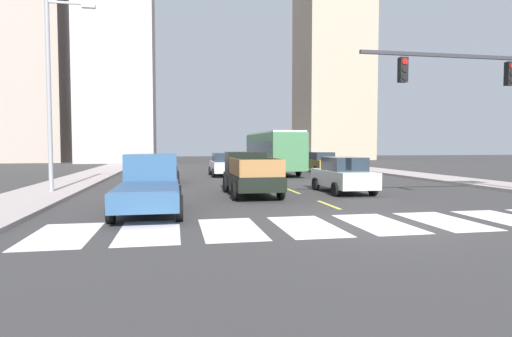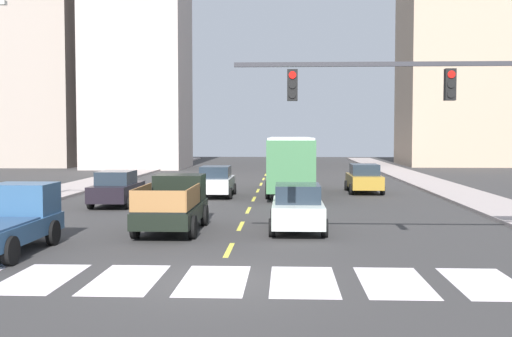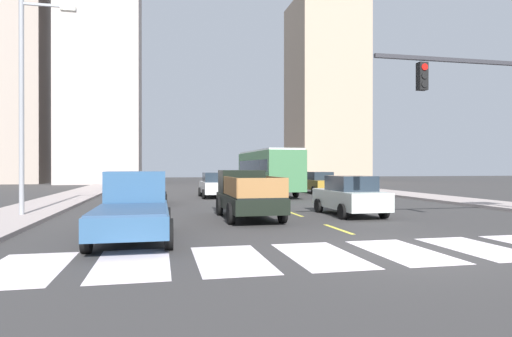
{
  "view_description": "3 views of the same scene",
  "coord_description": "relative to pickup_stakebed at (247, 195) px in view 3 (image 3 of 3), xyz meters",
  "views": [
    {
      "loc": [
        -5.78,
        -11.41,
        2.27
      ],
      "look_at": [
        -0.81,
        14.59,
        0.84
      ],
      "focal_mm": 29.89,
      "sensor_mm": 36.0,
      "label": 1
    },
    {
      "loc": [
        1.72,
        -15.08,
        3.56
      ],
      "look_at": [
        0.33,
        14.47,
        1.91
      ],
      "focal_mm": 44.47,
      "sensor_mm": 36.0,
      "label": 2
    },
    {
      "loc": [
        -5.86,
        -9.8,
        2.1
      ],
      "look_at": [
        -1.31,
        11.01,
        2.03
      ],
      "focal_mm": 30.65,
      "sensor_mm": 36.0,
      "label": 3
    }
  ],
  "objects": [
    {
      "name": "lane_dash_7",
      "position": [
        2.38,
        31.06,
        -0.93
      ],
      "size": [
        0.16,
        2.4,
        0.01
      ],
      "primitive_type": "cube",
      "color": "yellow",
      "rests_on": "ground"
    },
    {
      "name": "sedan_near_right",
      "position": [
        8.78,
        14.97,
        -0.08
      ],
      "size": [
        2.02,
        4.4,
        1.72
      ],
      "rotation": [
        0.0,
        0.0,
        0.05
      ],
      "color": "olive",
      "rests_on": "ground"
    },
    {
      "name": "sedan_far",
      "position": [
        0.19,
        12.22,
        -0.08
      ],
      "size": [
        2.02,
        4.4,
        1.72
      ],
      "rotation": [
        0.0,
        0.0,
        -0.02
      ],
      "color": "silver",
      "rests_on": "ground"
    },
    {
      "name": "sedan_near_left",
      "position": [
        4.54,
        -0.12,
        -0.08
      ],
      "size": [
        2.02,
        4.4,
        1.72
      ],
      "rotation": [
        0.0,
        0.0,
        0.01
      ],
      "color": "silver",
      "rests_on": "ground"
    },
    {
      "name": "pickup_stakebed",
      "position": [
        0.0,
        0.0,
        0.0
      ],
      "size": [
        2.18,
        5.2,
        1.96
      ],
      "rotation": [
        0.0,
        0.0,
        0.02
      ],
      "color": "black",
      "rests_on": "ground"
    },
    {
      "name": "streetlight_left",
      "position": [
        -8.89,
        1.76,
        4.03
      ],
      "size": [
        2.2,
        0.28,
        9.0
      ],
      "color": "gray",
      "rests_on": "ground"
    },
    {
      "name": "block_mid_left",
      "position": [
        22.55,
        48.6,
        13.38
      ],
      "size": [
        10.81,
        11.04,
        28.63
      ],
      "primitive_type": "cube",
      "color": "tan",
      "rests_on": "ground"
    },
    {
      "name": "lane_dash_1",
      "position": [
        2.38,
        1.06,
        -0.93
      ],
      "size": [
        0.16,
        2.4,
        0.01
      ],
      "primitive_type": "cube",
      "color": "yellow",
      "rests_on": "ground"
    },
    {
      "name": "crosswalk_stripe_2",
      "position": [
        -1.93,
        -7.94,
        -0.93
      ],
      "size": [
        1.59,
        3.28,
        0.01
      ],
      "primitive_type": "cube",
      "color": "silver",
      "rests_on": "ground"
    },
    {
      "name": "lane_dash_5",
      "position": [
        2.38,
        21.06,
        -0.93
      ],
      "size": [
        0.16,
        2.4,
        0.01
      ],
      "primitive_type": "cube",
      "color": "yellow",
      "rests_on": "ground"
    },
    {
      "name": "sidewalk_left",
      "position": [
        -9.39,
        10.06,
        -0.86
      ],
      "size": [
        3.16,
        110.0,
        0.15
      ],
      "primitive_type": "cube",
      "color": "#A79994",
      "rests_on": "ground"
    },
    {
      "name": "lane_dash_2",
      "position": [
        2.38,
        6.06,
        -0.93
      ],
      "size": [
        0.16,
        2.4,
        0.01
      ],
      "primitive_type": "cube",
      "color": "yellow",
      "rests_on": "ground"
    },
    {
      "name": "pickup_dark",
      "position": [
        -4.26,
        -4.43,
        -0.02
      ],
      "size": [
        2.18,
        5.2,
        1.96
      ],
      "rotation": [
        0.0,
        0.0,
        -0.03
      ],
      "color": "#2C5075",
      "rests_on": "ground"
    },
    {
      "name": "crosswalk_stripe_4",
      "position": [
        2.38,
        -7.94,
        -0.93
      ],
      "size": [
        1.59,
        3.28,
        0.01
      ],
      "primitive_type": "cube",
      "color": "silver",
      "rests_on": "ground"
    },
    {
      "name": "lane_dash_4",
      "position": [
        2.38,
        16.06,
        -0.93
      ],
      "size": [
        0.16,
        2.4,
        0.01
      ],
      "primitive_type": "cube",
      "color": "yellow",
      "rests_on": "ground"
    },
    {
      "name": "sidewalk_right",
      "position": [
        14.15,
        10.06,
        -0.86
      ],
      "size": [
        3.16,
        110.0,
        0.15
      ],
      "primitive_type": "cube",
      "color": "#A79994",
      "rests_on": "ground"
    },
    {
      "name": "lane_dash_3",
      "position": [
        2.38,
        11.06,
        -0.93
      ],
      "size": [
        0.16,
        2.4,
        0.01
      ],
      "primitive_type": "cube",
      "color": "yellow",
      "rests_on": "ground"
    },
    {
      "name": "block_mid_right",
      "position": [
        -10.95,
        41.19,
        16.77
      ],
      "size": [
        9.78,
        9.25,
        35.41
      ],
      "primitive_type": "cube",
      "color": "#B2A49D",
      "rests_on": "ground"
    },
    {
      "name": "lane_dash_6",
      "position": [
        2.38,
        26.06,
        -0.93
      ],
      "size": [
        0.16,
        2.4,
        0.01
      ],
      "primitive_type": "cube",
      "color": "yellow",
      "rests_on": "ground"
    },
    {
      "name": "sedan_mid",
      "position": [
        -4.15,
        7.49,
        -0.08
      ],
      "size": [
        2.02,
        4.4,
        1.72
      ],
      "rotation": [
        0.0,
        0.0,
        0.02
      ],
      "color": "black",
      "rests_on": "ground"
    },
    {
      "name": "crosswalk_stripe_0",
      "position": [
        -6.23,
        -7.94,
        -0.93
      ],
      "size": [
        1.59,
        3.28,
        0.01
      ],
      "primitive_type": "cube",
      "color": "silver",
      "rests_on": "ground"
    },
    {
      "name": "crosswalk_stripe_3",
      "position": [
        0.23,
        -7.94,
        -0.93
      ],
      "size": [
        1.59,
        3.28,
        0.01
      ],
      "primitive_type": "cube",
      "color": "silver",
      "rests_on": "ground"
    },
    {
      "name": "crosswalk_stripe_5",
      "position": [
        4.53,
        -7.94,
        -0.93
      ],
      "size": [
        1.59,
        3.28,
        0.01
      ],
      "primitive_type": "cube",
      "color": "silver",
      "rests_on": "ground"
    },
    {
      "name": "city_bus",
      "position": [
        4.37,
        14.02,
        1.02
      ],
      "size": [
        2.72,
        10.8,
        3.32
      ],
      "rotation": [
        0.0,
        0.0,
        0.02
      ],
      "color": "#3C7145",
      "rests_on": "ground"
    },
    {
      "name": "crosswalk_stripe_1",
      "position": [
        -4.08,
        -7.94,
        -0.93
      ],
      "size": [
        1.59,
        3.28,
        0.01
      ],
      "primitive_type": "cube",
      "color": "silver",
      "rests_on": "ground"
    },
    {
      "name": "lane_dash_0",
      "position": [
        2.38,
        -3.94,
        -0.93
      ],
      "size": [
        0.16,
        2.4,
        0.01
      ],
      "primitive_type": "cube",
      "color": "yellow",
      "rests_on": "ground"
    },
    {
      "name": "ground_plane",
      "position": [
        2.38,
        -7.94,
        -0.94
      ],
      "size": [
        160.0,
        160.0,
        0.0
      ],
      "primitive_type": "plane",
      "color": "#363434"
    }
  ]
}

